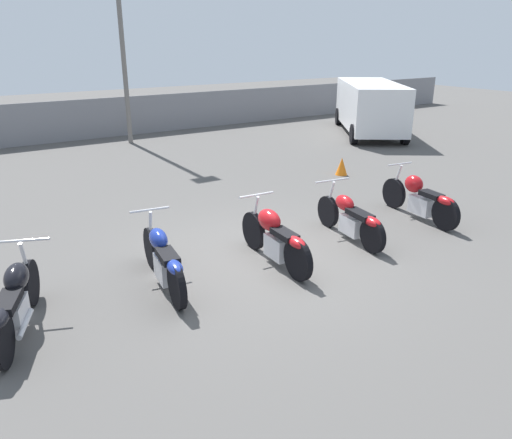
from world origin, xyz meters
name	(u,v)px	position (x,y,z in m)	size (l,w,h in m)	color
ground_plane	(261,258)	(0.00, 0.00, 0.00)	(60.00, 60.00, 0.00)	#514F4C
fence_back	(71,121)	(0.00, 12.24, 0.72)	(40.00, 0.04, 1.44)	gray
motorcycle_slot_0	(16,302)	(-3.82, -0.23, 0.45)	(1.02, 1.98, 1.02)	black
motorcycle_slot_1	(163,260)	(-1.78, -0.07, 0.44)	(0.63, 2.12, 1.03)	black
motorcycle_slot_2	(275,237)	(0.08, -0.31, 0.46)	(0.66, 2.08, 1.04)	black
motorcycle_slot_3	(351,218)	(1.85, -0.22, 0.41)	(0.75, 2.03, 0.98)	black
motorcycle_slot_4	(420,198)	(3.82, -0.17, 0.44)	(0.64, 2.17, 1.02)	black
parked_van	(370,105)	(10.02, 7.40, 1.08)	(4.62, 5.48, 1.93)	white
traffic_cone_near	(342,166)	(4.88, 3.32, 0.24)	(0.32, 0.32, 0.48)	orange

